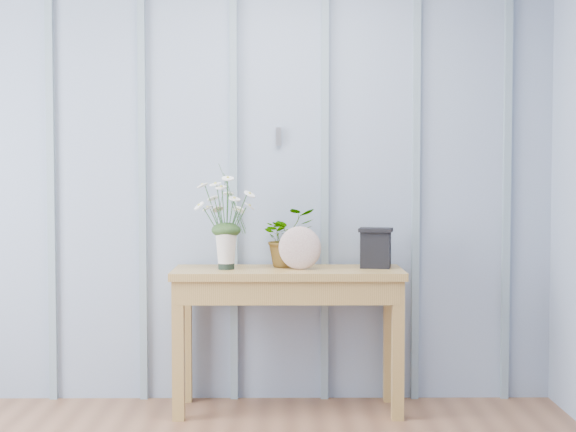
{
  "coord_description": "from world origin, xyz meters",
  "views": [
    {
      "loc": [
        0.52,
        -2.59,
        1.26
      ],
      "look_at": [
        0.55,
        1.94,
        1.03
      ],
      "focal_mm": 55.0,
      "sensor_mm": 36.0,
      "label": 1
    }
  ],
  "objects_px": {
    "daisy_vase": "(226,206)",
    "carved_box": "(376,248)",
    "felt_disc_vessel": "(300,248)",
    "sideboard": "(288,291)"
  },
  "relations": [
    {
      "from": "daisy_vase",
      "to": "carved_box",
      "type": "relative_size",
      "value": 2.52
    },
    {
      "from": "carved_box",
      "to": "felt_disc_vessel",
      "type": "bearing_deg",
      "value": -169.24
    },
    {
      "from": "carved_box",
      "to": "daisy_vase",
      "type": "bearing_deg",
      "value": -175.89
    },
    {
      "from": "sideboard",
      "to": "carved_box",
      "type": "height_order",
      "value": "carved_box"
    },
    {
      "from": "felt_disc_vessel",
      "to": "sideboard",
      "type": "bearing_deg",
      "value": 163.24
    },
    {
      "from": "felt_disc_vessel",
      "to": "carved_box",
      "type": "bearing_deg",
      "value": 22.99
    },
    {
      "from": "sideboard",
      "to": "felt_disc_vessel",
      "type": "distance_m",
      "value": 0.24
    },
    {
      "from": "felt_disc_vessel",
      "to": "carved_box",
      "type": "height_order",
      "value": "felt_disc_vessel"
    },
    {
      "from": "daisy_vase",
      "to": "carved_box",
      "type": "xyz_separation_m",
      "value": [
        0.79,
        0.06,
        -0.22
      ]
    },
    {
      "from": "daisy_vase",
      "to": "carved_box",
      "type": "height_order",
      "value": "daisy_vase"
    }
  ]
}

